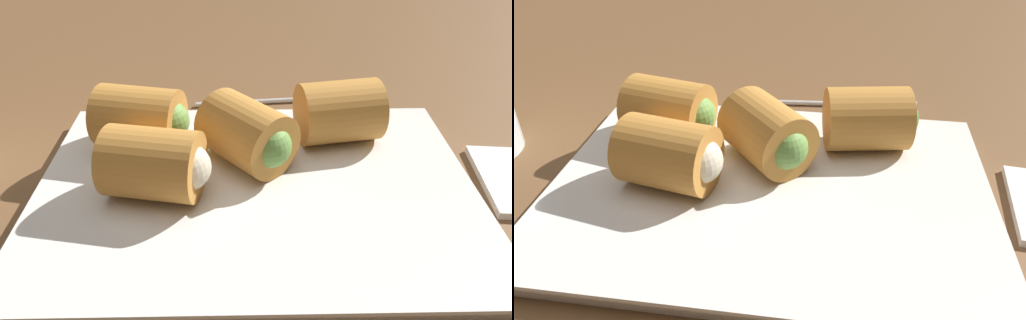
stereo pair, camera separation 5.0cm
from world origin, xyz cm
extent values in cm
cube|color=brown|center=(0.00, 0.00, 1.00)|extent=(180.00, 140.00, 2.00)
cube|color=white|center=(1.74, -0.27, 2.60)|extent=(31.72, 23.23, 1.20)
cube|color=white|center=(1.74, -0.27, 3.35)|extent=(32.98, 24.16, 0.30)
cylinder|color=#C68438|center=(2.42, -3.27, 6.12)|extent=(8.35, 8.46, 5.23)
sphere|color=#6B9E47|center=(0.71, -1.38, 6.12)|extent=(3.40, 3.40, 3.40)
cylinder|color=#C68438|center=(-5.35, -6.67, 6.12)|extent=(7.47, 6.29, 5.23)
sphere|color=#56843D|center=(-7.87, -7.10, 6.12)|extent=(3.40, 3.40, 3.40)
cylinder|color=#C68438|center=(9.10, 0.83, 6.12)|extent=(7.54, 6.40, 5.23)
sphere|color=beige|center=(6.59, 1.31, 6.12)|extent=(3.40, 3.40, 3.40)
cylinder|color=#C68438|center=(11.22, -5.88, 6.12)|extent=(7.63, 6.53, 5.23)
sphere|color=#6B9E47|center=(8.73, -5.34, 6.12)|extent=(3.40, 3.40, 3.40)
cylinder|color=silver|center=(1.80, -16.14, 2.25)|extent=(11.72, 1.57, 0.50)
ellipsoid|color=silver|center=(-9.29, -17.16, 2.58)|extent=(3.56, 2.87, 1.16)
camera|label=1|loc=(2.34, 30.26, 25.98)|focal=35.00mm
camera|label=2|loc=(-2.65, 29.95, 25.98)|focal=35.00mm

